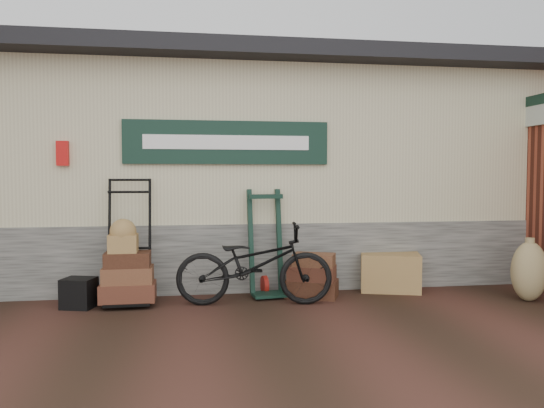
% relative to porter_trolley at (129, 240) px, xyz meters
% --- Properties ---
extents(ground, '(80.00, 80.00, 0.00)m').
position_rel_porter_trolley_xyz_m(ground, '(1.50, -0.68, -0.76)').
color(ground, black).
rests_on(ground, ground).
extents(station_building, '(14.40, 4.10, 3.20)m').
position_rel_porter_trolley_xyz_m(station_building, '(1.50, 2.05, 0.85)').
color(station_building, '#4C4C47').
rests_on(station_building, ground).
extents(porter_trolley, '(0.77, 0.58, 1.53)m').
position_rel_porter_trolley_xyz_m(porter_trolley, '(0.00, 0.00, 0.00)').
color(porter_trolley, black).
rests_on(porter_trolley, ground).
extents(green_barrow, '(0.53, 0.47, 1.35)m').
position_rel_porter_trolley_xyz_m(green_barrow, '(1.67, 0.12, -0.09)').
color(green_barrow, black).
rests_on(green_barrow, ground).
extents(suitcase_stack, '(0.74, 0.61, 0.56)m').
position_rel_porter_trolley_xyz_m(suitcase_stack, '(2.23, -0.04, -0.48)').
color(suitcase_stack, '#381C11').
rests_on(suitcase_stack, ground).
extents(wicker_hamper, '(0.88, 0.70, 0.50)m').
position_rel_porter_trolley_xyz_m(wicker_hamper, '(3.35, 0.17, -0.51)').
color(wicker_hamper, brown).
rests_on(wicker_hamper, ground).
extents(black_trunk, '(0.42, 0.38, 0.35)m').
position_rel_porter_trolley_xyz_m(black_trunk, '(-0.55, -0.16, -0.59)').
color(black_trunk, black).
rests_on(black_trunk, ground).
extents(bicycle, '(0.84, 1.91, 1.07)m').
position_rel_porter_trolley_xyz_m(bicycle, '(1.47, -0.32, -0.23)').
color(bicycle, black).
rests_on(bicycle, ground).
extents(burlap_sack_left, '(0.53, 0.47, 0.73)m').
position_rel_porter_trolley_xyz_m(burlap_sack_left, '(4.80, -0.66, -0.40)').
color(burlap_sack_left, olive).
rests_on(burlap_sack_left, ground).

